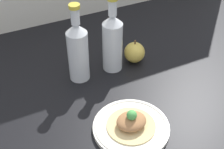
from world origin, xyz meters
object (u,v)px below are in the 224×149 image
cider_bottle_left (78,50)px  cider_bottle_right (112,41)px  plated_food (131,122)px  plate (131,127)px  apple (135,52)px

cider_bottle_left → cider_bottle_right: bearing=0.0°
cider_bottle_left → cider_bottle_right: same height
plated_food → cider_bottle_left: size_ratio=0.51×
plate → plated_food: size_ratio=1.56×
plate → plated_food: (0.00, 0.00, 2.24)cm
plate → plated_food: bearing=0.0°
plate → apple: (16.82, 28.46, 2.91)cm
plate → plated_food: 2.24cm
plated_food → cider_bottle_right: (7.91, 28.44, 8.08)cm
cider_bottle_left → apple: 22.63cm
plate → cider_bottle_left: bearing=99.1°
plate → cider_bottle_left: size_ratio=0.80×
plated_food → cider_bottle_left: (-4.56, 28.44, 8.08)cm
plated_food → apple: apple is taller
plated_food → cider_bottle_right: size_ratio=0.51×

